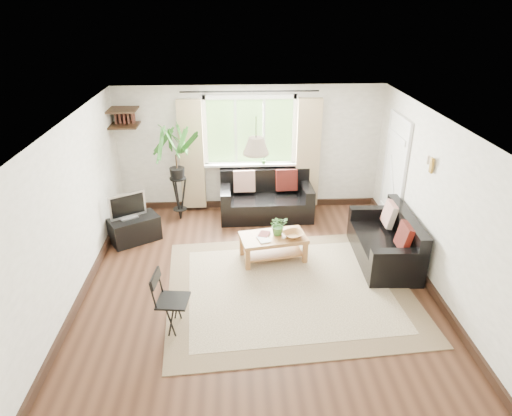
{
  "coord_description": "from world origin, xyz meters",
  "views": [
    {
      "loc": [
        -0.3,
        -5.6,
        3.87
      ],
      "look_at": [
        0.0,
        0.4,
        1.05
      ],
      "focal_mm": 32.0,
      "sensor_mm": 36.0,
      "label": 1
    }
  ],
  "objects_px": {
    "tv_stand": "(135,229)",
    "folding_chair": "(173,302)",
    "palm_stand": "(177,174)",
    "sofa_right": "(384,239)",
    "sofa_back": "(266,197)",
    "coffee_table": "(273,248)"
  },
  "relations": [
    {
      "from": "tv_stand",
      "to": "folding_chair",
      "type": "height_order",
      "value": "folding_chair"
    },
    {
      "from": "tv_stand",
      "to": "palm_stand",
      "type": "height_order",
      "value": "palm_stand"
    },
    {
      "from": "tv_stand",
      "to": "palm_stand",
      "type": "relative_size",
      "value": 0.45
    },
    {
      "from": "sofa_right",
      "to": "tv_stand",
      "type": "bearing_deg",
      "value": -100.17
    },
    {
      "from": "tv_stand",
      "to": "palm_stand",
      "type": "xyz_separation_m",
      "value": [
        0.69,
        0.82,
        0.68
      ]
    },
    {
      "from": "sofa_back",
      "to": "folding_chair",
      "type": "bearing_deg",
      "value": -114.8
    },
    {
      "from": "coffee_table",
      "to": "sofa_right",
      "type": "bearing_deg",
      "value": -3.56
    },
    {
      "from": "coffee_table",
      "to": "palm_stand",
      "type": "distance_m",
      "value": 2.36
    },
    {
      "from": "coffee_table",
      "to": "tv_stand",
      "type": "relative_size",
      "value": 1.27
    },
    {
      "from": "sofa_right",
      "to": "palm_stand",
      "type": "relative_size",
      "value": 0.9
    },
    {
      "from": "sofa_right",
      "to": "coffee_table",
      "type": "height_order",
      "value": "sofa_right"
    },
    {
      "from": "sofa_right",
      "to": "folding_chair",
      "type": "relative_size",
      "value": 2.0
    },
    {
      "from": "coffee_table",
      "to": "tv_stand",
      "type": "bearing_deg",
      "value": 162.42
    },
    {
      "from": "tv_stand",
      "to": "sofa_back",
      "type": "bearing_deg",
      "value": -11.73
    },
    {
      "from": "sofa_right",
      "to": "tv_stand",
      "type": "relative_size",
      "value": 2.01
    },
    {
      "from": "coffee_table",
      "to": "folding_chair",
      "type": "xyz_separation_m",
      "value": [
        -1.39,
        -1.6,
        0.19
      ]
    },
    {
      "from": "palm_stand",
      "to": "sofa_right",
      "type": "bearing_deg",
      "value": -26.21
    },
    {
      "from": "palm_stand",
      "to": "sofa_back",
      "type": "bearing_deg",
      "value": 0.67
    },
    {
      "from": "sofa_back",
      "to": "tv_stand",
      "type": "xyz_separation_m",
      "value": [
        -2.32,
        -0.84,
        -0.19
      ]
    },
    {
      "from": "sofa_back",
      "to": "tv_stand",
      "type": "distance_m",
      "value": 2.48
    },
    {
      "from": "sofa_back",
      "to": "tv_stand",
      "type": "height_order",
      "value": "sofa_back"
    },
    {
      "from": "coffee_table",
      "to": "folding_chair",
      "type": "height_order",
      "value": "folding_chair"
    }
  ]
}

